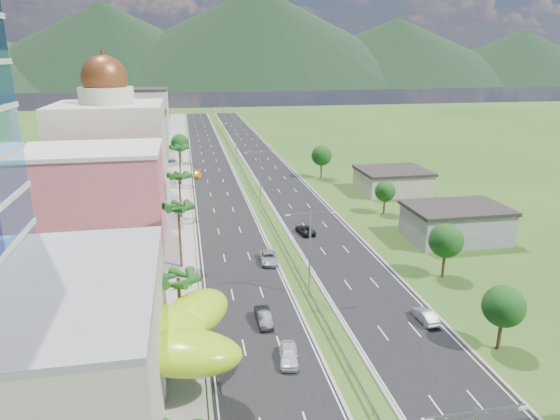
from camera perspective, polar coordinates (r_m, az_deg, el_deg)
ground at (r=54.51m, az=5.97°, el=-14.40°), size 500.00×500.00×0.00m
road_left at (r=137.44m, az=-7.89°, el=5.08°), size 11.00×260.00×0.04m
road_right at (r=138.97m, az=-1.69°, el=5.37°), size 11.00×260.00×0.04m
sidewalk_left at (r=137.30m, az=-11.87°, el=4.88°), size 7.00×260.00×0.12m
median_guardrail at (r=120.40m, az=-3.84°, el=3.77°), size 0.10×216.06×0.76m
streetlight_median_b at (r=60.15m, az=3.45°, el=-4.01°), size 6.04×0.25×11.00m
streetlight_median_c at (r=97.79m, az=-2.30°, el=4.34°), size 6.04×0.25×11.00m
streetlight_median_d at (r=141.69m, az=-5.06°, el=8.30°), size 6.04×0.25×11.00m
streetlight_median_e at (r=186.11m, az=-6.54°, el=10.37°), size 6.04×0.25×11.00m
lime_canopy at (r=47.01m, az=-17.05°, el=-13.61°), size 18.00×15.00×7.40m
pink_shophouse at (r=80.35m, az=-20.42°, el=0.96°), size 20.00×15.00×15.00m
domed_building at (r=101.72m, az=-18.67°, el=6.60°), size 20.00×20.00×28.70m
midrise_grey at (r=126.64m, az=-16.68°, el=7.17°), size 16.00×15.00×16.00m
midrise_beige at (r=148.51m, az=-15.87°, el=8.03°), size 16.00×15.00×13.00m
midrise_white at (r=170.91m, az=-15.35°, el=10.05°), size 16.00×15.00×18.00m
shed_near at (r=85.13m, az=19.42°, el=-1.59°), size 15.00×10.00×5.00m
shed_far at (r=111.77m, az=12.74°, el=3.17°), size 14.00×12.00×4.40m
palm_tree_b at (r=51.03m, az=-11.54°, el=-7.98°), size 3.60×3.60×8.10m
palm_tree_c at (r=69.26m, az=-11.55°, el=0.07°), size 3.60×3.60×9.60m
palm_tree_d at (r=91.73m, az=-11.47°, el=3.65°), size 3.60×3.60×8.60m
palm_tree_e at (r=116.07m, az=-11.46°, el=6.84°), size 3.60×3.60×9.40m
leafy_tree_lfar at (r=141.18m, az=-11.37°, el=7.52°), size 4.90×4.90×8.05m
leafy_tree_ra at (r=54.86m, az=24.20°, el=-10.03°), size 4.20×4.20×6.90m
leafy_tree_rb at (r=69.32m, az=18.44°, el=-3.37°), size 4.55×4.55×7.47m
leafy_tree_rc at (r=94.81m, az=11.92°, el=2.09°), size 3.85×3.85×6.33m
leafy_tree_rd at (r=120.90m, az=4.77°, el=6.21°), size 4.90×4.90×8.05m
mountain_ridge at (r=500.63m, az=-2.38°, el=13.91°), size 860.00×140.00×90.00m
car_white_near_left at (r=50.30m, az=0.99°, el=-16.21°), size 2.40×4.58×1.49m
car_dark_left at (r=56.57m, az=-1.89°, el=-12.13°), size 1.62×4.50×1.48m
car_silver_mid_left at (r=71.96m, az=-1.31°, el=-5.46°), size 2.62×5.30×1.45m
car_yellow_far_left at (r=124.44m, az=-9.42°, el=4.09°), size 2.34×5.16×1.46m
car_silver_right at (r=59.18m, az=16.23°, el=-11.51°), size 1.68×4.24×1.37m
car_dark_far_right at (r=83.44m, az=2.89°, el=-2.26°), size 2.91×5.12×1.35m
motorcycle at (r=47.19m, az=-6.99°, el=-19.00°), size 0.89×2.13×1.32m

